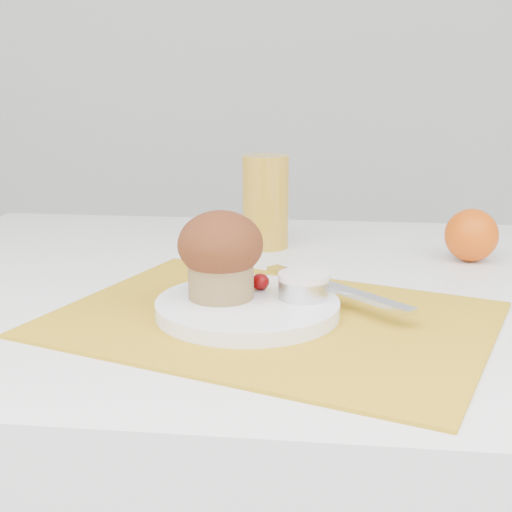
# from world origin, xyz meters

# --- Properties ---
(placemat) EXTENTS (0.55, 0.47, 0.00)m
(placemat) POSITION_xyz_m (-0.04, -0.09, 0.75)
(placemat) COLOR gold
(placemat) RESTS_ON table
(plate) EXTENTS (0.22, 0.22, 0.02)m
(plate) POSITION_xyz_m (-0.07, -0.09, 0.76)
(plate) COLOR white
(plate) RESTS_ON placemat
(ramekin) EXTENTS (0.07, 0.07, 0.02)m
(ramekin) POSITION_xyz_m (-0.01, -0.07, 0.78)
(ramekin) COLOR silver
(ramekin) RESTS_ON plate
(cream) EXTENTS (0.07, 0.07, 0.01)m
(cream) POSITION_xyz_m (-0.01, -0.07, 0.80)
(cream) COLOR silver
(cream) RESTS_ON ramekin
(raspberry_near) EXTENTS (0.02, 0.02, 0.02)m
(raspberry_near) POSITION_xyz_m (-0.06, -0.05, 0.78)
(raspberry_near) COLOR #510203
(raspberry_near) RESTS_ON plate
(raspberry_far) EXTENTS (0.02, 0.02, 0.02)m
(raspberry_far) POSITION_xyz_m (-0.02, -0.06, 0.78)
(raspberry_far) COLOR #550205
(raspberry_far) RESTS_ON plate
(butter_knife) EXTENTS (0.17, 0.17, 0.01)m
(butter_knife) POSITION_xyz_m (0.03, -0.04, 0.77)
(butter_knife) COLOR silver
(butter_knife) RESTS_ON plate
(orange) EXTENTS (0.08, 0.08, 0.08)m
(orange) POSITION_xyz_m (0.22, 0.19, 0.79)
(orange) COLOR #E15207
(orange) RESTS_ON table
(juice_glass) EXTENTS (0.08, 0.08, 0.14)m
(juice_glass) POSITION_xyz_m (-0.08, 0.24, 0.82)
(juice_glass) COLOR gold
(juice_glass) RESTS_ON table
(muffin) EXTENTS (0.09, 0.09, 0.10)m
(muffin) POSITION_xyz_m (-0.10, -0.08, 0.82)
(muffin) COLOR olive
(muffin) RESTS_ON plate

